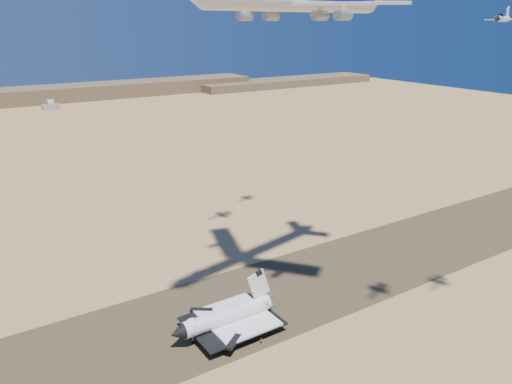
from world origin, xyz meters
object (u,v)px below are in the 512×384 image
chase_jet_c (248,9)px  chase_jet_d (280,3)px  crew_b (261,341)px  shuttle (227,318)px  crew_a (261,341)px  crew_c (264,331)px  chase_jet_a (502,19)px

chase_jet_c → chase_jet_d: chase_jet_d is taller
chase_jet_d → crew_b: bearing=-147.9°
shuttle → crew_a: shuttle is taller
crew_a → crew_c: crew_a is taller
shuttle → crew_c: (9.17, -7.99, -4.02)m
shuttle → crew_c: shuttle is taller
crew_b → crew_a: bearing=128.1°
crew_b → chase_jet_c: (35.46, 63.54, 99.29)m
crew_c → chase_jet_a: size_ratio=0.13×
shuttle → crew_a: (5.75, -11.69, -4.01)m
crew_c → shuttle: bearing=3.7°
shuttle → crew_c: 12.81m
shuttle → chase_jet_c: 116.08m
crew_c → chase_jet_c: (32.10, 59.96, 99.26)m
chase_jet_a → chase_jet_d: chase_jet_d is taller
chase_jet_a → chase_jet_d: 112.57m
crew_c → chase_jet_d: size_ratio=0.14×
crew_c → chase_jet_c: bearing=-73.4°
shuttle → crew_b: (5.81, -11.57, -4.06)m
crew_a → chase_jet_d: bearing=-48.3°
chase_jet_d → chase_jet_a: bearing=-116.2°
shuttle → chase_jet_a: size_ratio=2.57×
shuttle → crew_a: 13.64m
crew_a → crew_c: size_ratio=1.01×
crew_a → chase_jet_c: 123.15m
crew_b → chase_jet_a: bearing=-150.6°
chase_jet_c → chase_jet_d: size_ratio=1.19×
crew_b → chase_jet_c: 123.10m
shuttle → crew_b: shuttle is taller
shuttle → chase_jet_a: 115.53m
crew_c → chase_jet_a: 111.92m
crew_b → chase_jet_c: chase_jet_c is taller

